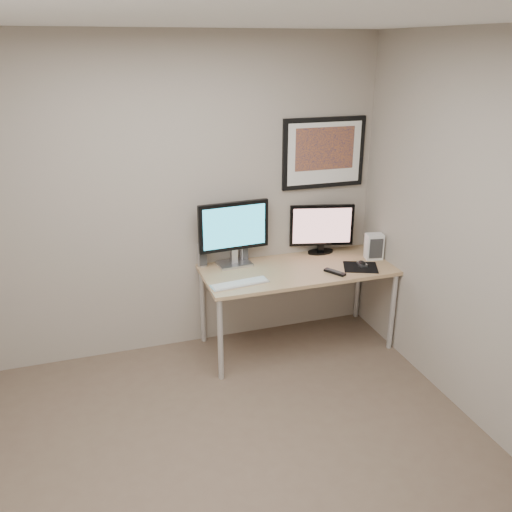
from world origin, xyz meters
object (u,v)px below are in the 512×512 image
object	(u,v)px
monitor_tv	(322,228)
speaker_left	(202,255)
speaker_right	(243,252)
desk	(297,275)
fan_unit	(374,246)
monitor_large	(234,231)
keyboard	(240,283)
framed_art	(324,153)

from	to	relation	value
monitor_tv	speaker_left	size ratio (longest dim) A/B	2.78
monitor_tv	speaker_left	distance (m)	1.09
monitor_tv	speaker_right	xyz separation A→B (m)	(-0.72, 0.02, -0.16)
speaker_right	speaker_left	bearing A→B (deg)	165.77
desk	fan_unit	size ratio (longest dim) A/B	7.14
monitor_large	desk	bearing A→B (deg)	-29.92
monitor_tv	fan_unit	size ratio (longest dim) A/B	2.51
monitor_large	keyboard	bearing A→B (deg)	-104.03
desk	monitor_large	xyz separation A→B (m)	(-0.49, 0.24, 0.37)
monitor_large	monitor_tv	bearing A→B (deg)	-1.48
desk	monitor_tv	bearing A→B (deg)	39.30
framed_art	keyboard	xyz separation A→B (m)	(-0.91, -0.50, -0.88)
framed_art	keyboard	world-z (taller)	framed_art
desk	speaker_right	size ratio (longest dim) A/B	9.64
desk	monitor_tv	size ratio (longest dim) A/B	2.85
speaker_right	keyboard	size ratio (longest dim) A/B	0.36
keyboard	fan_unit	bearing A→B (deg)	1.47
monitor_large	monitor_tv	xyz separation A→B (m)	(0.82, 0.04, -0.07)
monitor_tv	framed_art	bearing A→B (deg)	87.56
framed_art	speaker_right	world-z (taller)	framed_art
framed_art	speaker_left	xyz separation A→B (m)	(-1.10, -0.03, -0.79)
desk	fan_unit	bearing A→B (deg)	0.28
desk	monitor_large	size ratio (longest dim) A/B	2.63
desk	monitor_large	world-z (taller)	monitor_large
desk	speaker_left	distance (m)	0.82
keyboard	framed_art	bearing A→B (deg)	22.64
monitor_large	fan_unit	size ratio (longest dim) A/B	2.71
speaker_left	keyboard	world-z (taller)	speaker_left
desk	fan_unit	world-z (taller)	fan_unit
framed_art	desk	bearing A→B (deg)	-136.54
framed_art	fan_unit	distance (m)	0.92
monitor_large	monitor_tv	distance (m)	0.82
desk	framed_art	world-z (taller)	framed_art
fan_unit	keyboard	bearing A→B (deg)	-161.56
speaker_right	fan_unit	xyz separation A→B (m)	(1.10, -0.29, 0.03)
framed_art	fan_unit	size ratio (longest dim) A/B	3.35
monitor_large	speaker_right	bearing A→B (deg)	26.79
speaker_right	desk	bearing A→B (deg)	-50.88
speaker_left	monitor_tv	bearing A→B (deg)	-1.20
framed_art	keyboard	distance (m)	1.36
speaker_left	speaker_right	distance (m)	0.36
speaker_left	fan_unit	world-z (taller)	fan_unit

